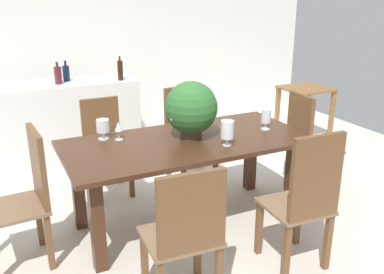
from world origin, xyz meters
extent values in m
plane|color=silver|center=(0.00, 0.00, 0.00)|extent=(7.04, 7.04, 0.00)
cube|color=white|center=(0.00, 2.60, 1.30)|extent=(6.40, 0.10, 2.60)
cube|color=#422616|center=(0.00, -0.10, 0.75)|extent=(2.03, 0.96, 0.04)
cube|color=#422616|center=(-0.86, -0.43, 0.36)|extent=(0.09, 0.09, 0.73)
cube|color=#422616|center=(0.86, -0.43, 0.36)|extent=(0.09, 0.09, 0.73)
cube|color=#422616|center=(-0.86, 0.23, 0.36)|extent=(0.09, 0.09, 0.73)
cube|color=#422616|center=(0.86, 0.23, 0.36)|extent=(0.09, 0.09, 0.73)
cube|color=brown|center=(1.55, -0.28, 0.22)|extent=(0.05, 0.05, 0.45)
cube|color=brown|center=(1.59, 0.05, 0.22)|extent=(0.05, 0.05, 0.45)
cube|color=brown|center=(1.20, -0.25, 0.22)|extent=(0.05, 0.05, 0.45)
cube|color=brown|center=(1.23, 0.08, 0.22)|extent=(0.05, 0.05, 0.45)
cube|color=brown|center=(1.39, -0.10, 0.46)|extent=(0.47, 0.45, 0.03)
cube|color=brown|center=(1.20, -0.08, 0.75)|extent=(0.08, 0.38, 0.55)
cube|color=brown|center=(0.27, 0.57, 0.22)|extent=(0.05, 0.05, 0.45)
cube|color=brown|center=(0.67, 0.60, 0.22)|extent=(0.05, 0.05, 0.45)
cube|color=brown|center=(0.25, 0.92, 0.22)|extent=(0.05, 0.05, 0.45)
cube|color=brown|center=(0.64, 0.95, 0.22)|extent=(0.05, 0.05, 0.45)
cube|color=brown|center=(0.46, 0.76, 0.46)|extent=(0.50, 0.46, 0.03)
cube|color=brown|center=(0.44, 0.95, 0.72)|extent=(0.43, 0.07, 0.50)
cube|color=brown|center=(-0.62, 0.57, 0.22)|extent=(0.04, 0.04, 0.45)
cube|color=brown|center=(-0.29, 0.58, 0.22)|extent=(0.04, 0.04, 0.45)
cube|color=brown|center=(-0.63, 0.94, 0.22)|extent=(0.04, 0.04, 0.45)
cube|color=brown|center=(-0.29, 0.95, 0.22)|extent=(0.04, 0.04, 0.45)
cube|color=brown|center=(-0.46, 0.76, 0.46)|extent=(0.42, 0.45, 0.03)
cube|color=brown|center=(-0.46, 0.96, 0.71)|extent=(0.38, 0.05, 0.47)
cube|color=brown|center=(-1.21, 0.10, 0.22)|extent=(0.05, 0.05, 0.45)
cube|color=brown|center=(-1.18, -0.27, 0.22)|extent=(0.05, 0.05, 0.45)
cube|color=brown|center=(-1.39, -0.10, 0.46)|extent=(0.50, 0.47, 0.03)
cube|color=brown|center=(-1.18, -0.08, 0.75)|extent=(0.07, 0.41, 0.55)
cube|color=brown|center=(-0.25, -0.80, 0.22)|extent=(0.05, 0.05, 0.45)
cube|color=brown|center=(-0.64, -0.77, 0.22)|extent=(0.05, 0.05, 0.45)
cube|color=brown|center=(-0.46, -0.96, 0.46)|extent=(0.49, 0.45, 0.03)
cube|color=brown|center=(-0.47, -1.15, 0.73)|extent=(0.43, 0.07, 0.51)
cube|color=brown|center=(0.64, -0.79, 0.22)|extent=(0.05, 0.05, 0.45)
cube|color=brown|center=(0.29, -0.77, 0.22)|extent=(0.05, 0.05, 0.45)
cube|color=brown|center=(0.62, -1.14, 0.22)|extent=(0.05, 0.05, 0.45)
cube|color=brown|center=(0.27, -1.13, 0.22)|extent=(0.05, 0.05, 0.45)
cube|color=brown|center=(0.46, -0.96, 0.46)|extent=(0.45, 0.46, 0.03)
cube|color=brown|center=(0.45, -1.15, 0.77)|extent=(0.40, 0.06, 0.60)
cylinder|color=#4C3828|center=(0.05, -0.06, 0.82)|extent=(0.18, 0.18, 0.10)
sphere|color=#2D662D|center=(0.05, -0.06, 1.03)|extent=(0.44, 0.44, 0.44)
sphere|color=#DB9EB2|center=(-0.11, -0.11, 1.07)|extent=(0.06, 0.06, 0.06)
sphere|color=#DB9EB2|center=(-0.14, -0.11, 0.97)|extent=(0.04, 0.04, 0.04)
sphere|color=#DB9EB2|center=(0.18, -0.13, 1.10)|extent=(0.04, 0.04, 0.04)
sphere|color=#DB9EB2|center=(0.18, -0.03, 1.04)|extent=(0.04, 0.04, 0.04)
sphere|color=#DB9EB2|center=(0.10, 0.09, 1.02)|extent=(0.04, 0.04, 0.04)
sphere|color=#DB9EB2|center=(0.11, -0.18, 1.08)|extent=(0.04, 0.04, 0.04)
cylinder|color=silver|center=(0.23, -0.35, 0.77)|extent=(0.07, 0.07, 0.01)
cylinder|color=silver|center=(0.23, -0.35, 0.80)|extent=(0.02, 0.02, 0.05)
cylinder|color=silver|center=(0.23, -0.35, 0.90)|extent=(0.11, 0.11, 0.14)
cylinder|color=silver|center=(0.75, -0.15, 0.77)|extent=(0.08, 0.08, 0.01)
cylinder|color=silver|center=(0.75, -0.15, 0.81)|extent=(0.03, 0.03, 0.05)
cylinder|color=silver|center=(0.75, -0.15, 0.89)|extent=(0.08, 0.08, 0.12)
cylinder|color=silver|center=(-0.62, 0.22, 0.77)|extent=(0.09, 0.09, 0.01)
cylinder|color=silver|center=(-0.62, 0.22, 0.81)|extent=(0.02, 0.02, 0.05)
cylinder|color=silver|center=(-0.62, 0.22, 0.89)|extent=(0.11, 0.11, 0.11)
cylinder|color=silver|center=(-0.51, 0.15, 0.77)|extent=(0.06, 0.06, 0.00)
cylinder|color=silver|center=(-0.51, 0.15, 0.81)|extent=(0.01, 0.01, 0.07)
cone|color=silver|center=(-0.51, 0.15, 0.89)|extent=(0.06, 0.06, 0.08)
cube|color=silver|center=(-0.59, 1.88, 0.47)|extent=(1.55, 0.57, 0.93)
cylinder|color=black|center=(0.00, 1.73, 1.05)|extent=(0.06, 0.06, 0.23)
cylinder|color=black|center=(0.00, 1.73, 1.19)|extent=(0.02, 0.02, 0.05)
cylinder|color=#511E28|center=(-0.69, 1.83, 1.03)|extent=(0.08, 0.08, 0.20)
cylinder|color=#511E28|center=(-0.69, 1.83, 1.16)|extent=(0.03, 0.03, 0.05)
cylinder|color=#0F1E38|center=(-0.58, 1.95, 1.02)|extent=(0.08, 0.08, 0.18)
cylinder|color=#0F1E38|center=(-0.58, 1.95, 1.14)|extent=(0.03, 0.03, 0.06)
cube|color=brown|center=(2.34, 1.18, 0.72)|extent=(0.60, 0.56, 0.02)
cube|color=brown|center=(2.08, 0.94, 0.35)|extent=(0.05, 0.05, 0.70)
cube|color=brown|center=(2.60, 0.94, 0.35)|extent=(0.05, 0.05, 0.70)
cube|color=brown|center=(2.08, 1.42, 0.35)|extent=(0.05, 0.05, 0.70)
cube|color=brown|center=(2.60, 1.42, 0.35)|extent=(0.05, 0.05, 0.70)
camera|label=1|loc=(-1.42, -3.10, 1.95)|focal=39.82mm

